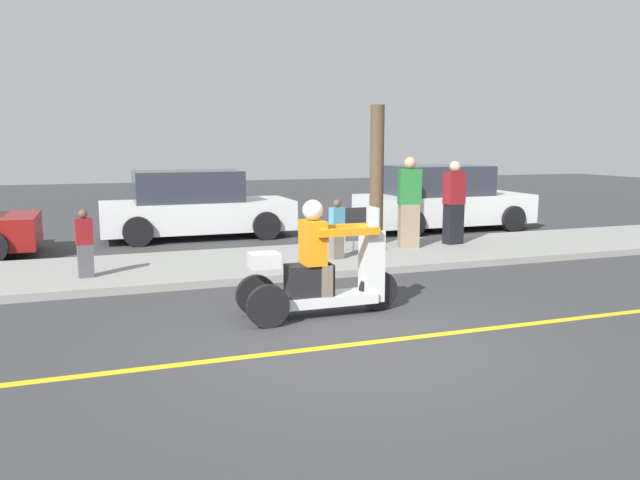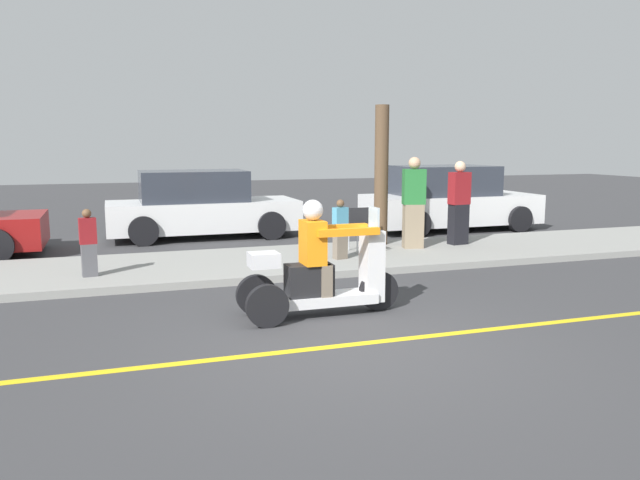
% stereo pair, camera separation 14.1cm
% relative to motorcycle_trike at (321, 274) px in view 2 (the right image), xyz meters
% --- Properties ---
extents(ground_plane, '(60.00, 60.00, 0.00)m').
position_rel_motorcycle_trike_xyz_m(ground_plane, '(-0.04, -1.22, -0.54)').
color(ground_plane, '#38383A').
extents(lane_stripe, '(24.00, 0.12, 0.01)m').
position_rel_motorcycle_trike_xyz_m(lane_stripe, '(-0.01, -1.22, -0.54)').
color(lane_stripe, gold).
rests_on(lane_stripe, ground).
extents(sidewalk_strip, '(28.00, 2.80, 0.12)m').
position_rel_motorcycle_trike_xyz_m(sidewalk_strip, '(-0.04, 3.38, -0.48)').
color(sidewalk_strip, gray).
rests_on(sidewalk_strip, ground).
extents(motorcycle_trike, '(2.09, 0.68, 1.48)m').
position_rel_motorcycle_trike_xyz_m(motorcycle_trike, '(0.00, 0.00, 0.00)').
color(motorcycle_trike, black).
rests_on(motorcycle_trike, ground).
extents(spectator_end_of_line, '(0.28, 0.21, 1.07)m').
position_rel_motorcycle_trike_xyz_m(spectator_end_of_line, '(1.38, 3.00, 0.09)').
color(spectator_end_of_line, '#726656').
rests_on(spectator_end_of_line, sidewalk_strip).
extents(spectator_with_child, '(0.43, 0.29, 1.70)m').
position_rel_motorcycle_trike_xyz_m(spectator_with_child, '(4.24, 3.77, 0.40)').
color(spectator_with_child, black).
rests_on(spectator_with_child, sidewalk_strip).
extents(spectator_near_curb, '(0.47, 0.35, 1.79)m').
position_rel_motorcycle_trike_xyz_m(spectator_near_curb, '(3.16, 3.65, 0.44)').
color(spectator_near_curb, gray).
rests_on(spectator_near_curb, sidewalk_strip).
extents(spectator_by_tree, '(0.27, 0.18, 1.05)m').
position_rel_motorcycle_trike_xyz_m(spectator_by_tree, '(-2.83, 2.86, 0.09)').
color(spectator_by_tree, '#515156').
rests_on(spectator_by_tree, sidewalk_strip).
extents(folding_chair_curbside, '(0.47, 0.47, 0.82)m').
position_rel_motorcycle_trike_xyz_m(folding_chair_curbside, '(2.08, 3.68, 0.08)').
color(folding_chair_curbside, '#A5A8AD').
rests_on(folding_chair_curbside, sidewalk_strip).
extents(parked_car_lot_left, '(4.32, 2.04, 1.61)m').
position_rel_motorcycle_trike_xyz_m(parked_car_lot_left, '(5.59, 6.50, 0.21)').
color(parked_car_lot_left, silver).
rests_on(parked_car_lot_left, ground).
extents(parked_car_lot_right, '(4.32, 1.93, 1.55)m').
position_rel_motorcycle_trike_xyz_m(parked_car_lot_right, '(-0.51, 7.21, 0.18)').
color(parked_car_lot_right, silver).
rests_on(parked_car_lot_right, ground).
extents(tree_trunk, '(0.28, 0.28, 2.81)m').
position_rel_motorcycle_trike_xyz_m(tree_trunk, '(2.74, 4.28, 0.98)').
color(tree_trunk, brown).
rests_on(tree_trunk, sidewalk_strip).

